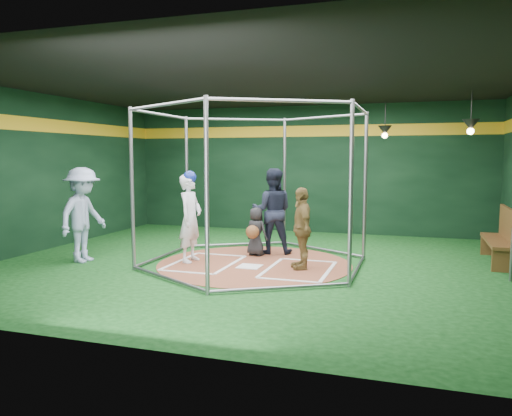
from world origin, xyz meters
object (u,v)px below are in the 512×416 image
(batter_figure, at_px, (190,217))
(dugout_bench, at_px, (503,235))
(visitor_leopard, at_px, (302,228))
(umpire, at_px, (272,211))

(batter_figure, height_order, dugout_bench, batter_figure)
(visitor_leopard, relative_size, umpire, 0.83)
(visitor_leopard, height_order, dugout_bench, visitor_leopard)
(batter_figure, relative_size, visitor_leopard, 1.19)
(visitor_leopard, bearing_deg, dugout_bench, 90.12)
(batter_figure, xyz_separation_m, dugout_bench, (5.92, 1.78, -0.35))
(batter_figure, height_order, umpire, umpire)
(dugout_bench, bearing_deg, batter_figure, -163.22)
(umpire, bearing_deg, dugout_bench, 172.36)
(visitor_leopard, relative_size, dugout_bench, 0.81)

